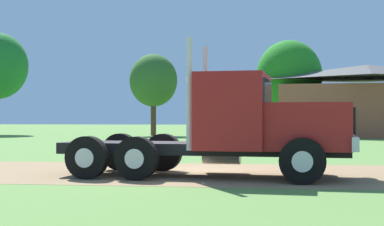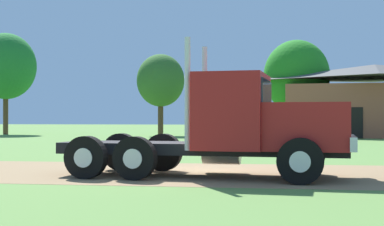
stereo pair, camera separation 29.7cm
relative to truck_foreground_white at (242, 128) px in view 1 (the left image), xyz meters
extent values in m
plane|color=#59803B|center=(-1.90, 0.95, -1.22)|extent=(200.00, 200.00, 0.00)
cube|color=#8B6F4C|center=(-1.90, 0.95, -1.21)|extent=(120.00, 6.12, 0.01)
cube|color=black|center=(-0.99, 0.08, -0.51)|extent=(7.31, 2.24, 0.28)
cube|color=maroon|center=(1.60, -0.17, 0.05)|extent=(2.16, 2.24, 1.12)
cube|color=silver|center=(2.63, -0.27, -0.33)|extent=(0.37, 2.26, 0.32)
cube|color=maroon|center=(-0.19, 0.00, 0.41)|extent=(1.83, 2.49, 1.84)
cube|color=#2D3D4C|center=(0.64, -0.08, 0.78)|extent=(0.22, 1.96, 0.81)
cylinder|color=silver|center=(-1.03, 1.02, 0.83)|extent=(0.14, 0.14, 2.67)
cylinder|color=silver|center=(-1.20, -0.84, 0.83)|extent=(0.14, 0.14, 2.67)
cylinder|color=silver|center=(-0.58, 1.07, -0.73)|extent=(1.04, 0.61, 0.52)
cylinder|color=black|center=(1.61, 1.01, -0.70)|extent=(1.06, 0.40, 1.03)
cylinder|color=silver|center=(1.63, 1.17, -0.70)|extent=(0.47, 0.08, 0.47)
cylinder|color=black|center=(1.39, -1.33, -0.70)|extent=(1.06, 0.40, 1.03)
cylinder|color=silver|center=(1.38, -1.49, -0.70)|extent=(0.47, 0.08, 0.47)
cylinder|color=black|center=(-3.47, 1.49, -0.70)|extent=(1.06, 0.40, 1.03)
cylinder|color=silver|center=(-3.45, 1.65, -0.70)|extent=(0.47, 0.08, 0.47)
cylinder|color=black|center=(-3.69, -0.85, -0.70)|extent=(1.06, 0.40, 1.03)
cylinder|color=silver|center=(-3.70, -1.01, -0.70)|extent=(0.47, 0.08, 0.47)
cylinder|color=black|center=(-2.22, 1.37, -0.70)|extent=(1.06, 0.40, 1.03)
cylinder|color=silver|center=(-2.21, 1.53, -0.70)|extent=(0.47, 0.08, 0.47)
cylinder|color=black|center=(-2.45, -0.97, -0.70)|extent=(1.06, 0.40, 1.03)
cylinder|color=silver|center=(-2.46, -1.13, -0.70)|extent=(0.47, 0.08, 0.47)
cube|color=#95513A|center=(8.29, 30.22, 0.74)|extent=(13.44, 7.87, 3.92)
pyramid|color=#454545|center=(8.29, 30.22, 3.74)|extent=(14.11, 8.26, 1.05)
cube|color=black|center=(6.04, 27.07, -0.12)|extent=(1.80, 0.24, 2.20)
cylinder|color=#513823|center=(-8.37, 31.04, 0.25)|extent=(0.44, 0.44, 2.94)
ellipsoid|color=#316227|center=(-8.37, 31.04, 3.27)|extent=(3.88, 3.88, 4.27)
cylinder|color=#513823|center=(2.56, 32.51, 0.14)|extent=(0.44, 0.44, 2.71)
ellipsoid|color=#227B1F|center=(2.56, 32.51, 3.62)|extent=(5.31, 5.31, 5.84)
camera|label=1|loc=(0.55, -14.06, 0.27)|focal=52.99mm
camera|label=2|loc=(0.84, -14.02, 0.27)|focal=52.99mm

